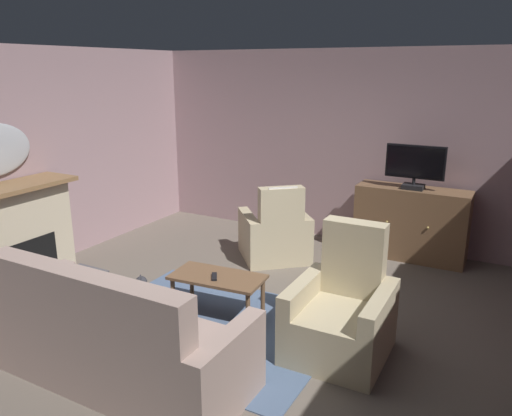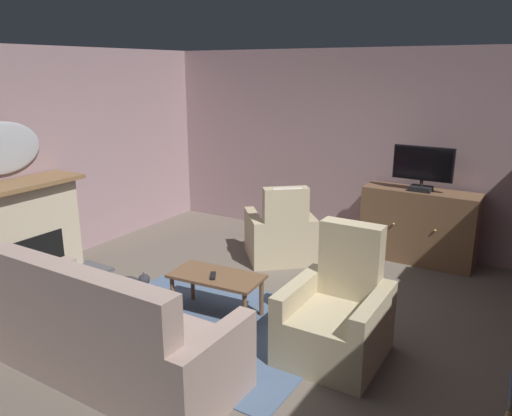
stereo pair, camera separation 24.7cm
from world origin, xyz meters
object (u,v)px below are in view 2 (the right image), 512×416
object	(u,v)px
armchair_angled_to_table	(337,318)
sofa_floral	(108,338)
tv_cabinet	(418,227)
television	(423,167)
armchair_in_far_corner	(281,236)
coffee_table	(217,280)
cat	(129,283)
tv_remote	(213,276)
fireplace	(26,235)
wall_mirror_oval	(1,148)

from	to	relation	value
armchair_angled_to_table	sofa_floral	bearing A→B (deg)	-138.57
tv_cabinet	television	world-z (taller)	television
sofa_floral	armchair_in_far_corner	size ratio (longest dim) A/B	1.90
coffee_table	cat	world-z (taller)	coffee_table
coffee_table	armchair_in_far_corner	xyz separation A→B (m)	(-0.20, 1.69, -0.06)
television	coffee_table	xyz separation A→B (m)	(-1.33, -2.52, -0.86)
tv_remote	armchair_in_far_corner	world-z (taller)	armchair_in_far_corner
fireplace	tv_remote	size ratio (longest dim) A/B	8.46
wall_mirror_oval	cat	xyz separation A→B (m)	(1.46, 0.39, -1.46)
sofa_floral	wall_mirror_oval	bearing A→B (deg)	161.44
television	cat	world-z (taller)	television
fireplace	armchair_angled_to_table	bearing A→B (deg)	6.57
tv_remote	sofa_floral	xyz separation A→B (m)	(-0.13, -1.24, -0.11)
television	tv_remote	xyz separation A→B (m)	(-1.33, -2.58, -0.79)
tv_cabinet	cat	xyz separation A→B (m)	(-2.51, -2.63, -0.36)
wall_mirror_oval	television	xyz separation A→B (m)	(3.97, 2.97, -0.31)
fireplace	tv_remote	bearing A→B (deg)	9.43
armchair_in_far_corner	wall_mirror_oval	bearing A→B (deg)	-138.77
television	cat	size ratio (longest dim) A/B	1.47
sofa_floral	armchair_in_far_corner	bearing A→B (deg)	91.24
tv_cabinet	coffee_table	size ratio (longest dim) A/B	1.47
television	armchair_in_far_corner	bearing A→B (deg)	-151.27
fireplace	armchair_in_far_corner	size ratio (longest dim) A/B	1.25
tv_cabinet	armchair_angled_to_table	distance (m)	2.60
fireplace	armchair_angled_to_table	world-z (taller)	fireplace
fireplace	wall_mirror_oval	size ratio (longest dim) A/B	1.47
wall_mirror_oval	television	distance (m)	4.97
fireplace	tv_cabinet	distance (m)	4.80
fireplace	television	bearing A→B (deg)	38.66
coffee_table	sofa_floral	bearing A→B (deg)	-95.99
cat	tv_cabinet	bearing A→B (deg)	46.39
fireplace	tv_cabinet	size ratio (longest dim) A/B	1.02
fireplace	armchair_angled_to_table	distance (m)	3.72
fireplace	cat	distance (m)	1.36
wall_mirror_oval	armchair_in_far_corner	bearing A→B (deg)	41.23
armchair_in_far_corner	cat	xyz separation A→B (m)	(-0.98, -1.75, -0.23)
sofa_floral	television	bearing A→B (deg)	69.04
tv_cabinet	tv_remote	size ratio (longest dim) A/B	8.31
fireplace	tv_remote	xyz separation A→B (m)	(2.39, 0.40, -0.11)
tv_remote	fireplace	bearing A→B (deg)	-113.52
fireplace	sofa_floral	size ratio (longest dim) A/B	0.66
wall_mirror_oval	armchair_angled_to_table	size ratio (longest dim) A/B	0.87
wall_mirror_oval	tv_cabinet	world-z (taller)	wall_mirror_oval
sofa_floral	armchair_angled_to_table	bearing A→B (deg)	41.43
coffee_table	tv_cabinet	bearing A→B (deg)	62.76
fireplace	cat	size ratio (longest dim) A/B	2.92
television	armchair_angled_to_table	distance (m)	2.70
cat	coffee_table	bearing A→B (deg)	2.87
cat	fireplace	bearing A→B (deg)	-162.01
armchair_angled_to_table	cat	xyz separation A→B (m)	(-2.48, -0.03, -0.25)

